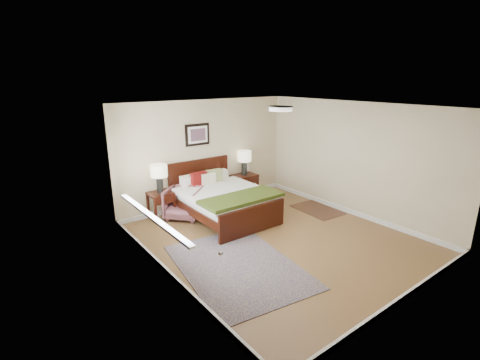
{
  "coord_description": "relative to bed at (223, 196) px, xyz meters",
  "views": [
    {
      "loc": [
        -4.22,
        -4.42,
        2.98
      ],
      "look_at": [
        -0.3,
        0.77,
        1.05
      ],
      "focal_mm": 26.0,
      "sensor_mm": 36.0,
      "label": 1
    }
  ],
  "objects": [
    {
      "name": "rug_persian",
      "position": [
        -0.97,
        -1.83,
        -0.51
      ],
      "size": [
        2.08,
        2.69,
        0.01
      ],
      "primitive_type": "cube",
      "rotation": [
        0.0,
        0.0,
        -0.14
      ],
      "color": "#0D0D43",
      "rests_on": "ground"
    },
    {
      "name": "wall_art",
      "position": [
        0.0,
        0.99,
        1.2
      ],
      "size": [
        0.62,
        0.05,
        0.5
      ],
      "color": "black",
      "rests_on": "back_wall"
    },
    {
      "name": "window",
      "position": [
        -1.97,
        -0.78,
        0.86
      ],
      "size": [
        0.11,
        2.72,
        1.32
      ],
      "color": "silver",
      "rests_on": "left_wall"
    },
    {
      "name": "ceiling",
      "position": [
        0.23,
        -1.48,
        1.98
      ],
      "size": [
        4.5,
        5.0,
        0.02
      ],
      "primitive_type": "cube",
      "color": "white",
      "rests_on": "back_wall"
    },
    {
      "name": "left_wall",
      "position": [
        -2.02,
        -1.48,
        0.73
      ],
      "size": [
        0.04,
        5.0,
        2.5
      ],
      "primitive_type": "cube",
      "color": "beige",
      "rests_on": "ground"
    },
    {
      "name": "floor",
      "position": [
        0.23,
        -1.48,
        -0.52
      ],
      "size": [
        5.0,
        5.0,
        0.0
      ],
      "primitive_type": "plane",
      "color": "brown",
      "rests_on": "ground"
    },
    {
      "name": "lamp_left",
      "position": [
        -1.08,
        0.79,
        0.52
      ],
      "size": [
        0.36,
        0.36,
        0.61
      ],
      "color": "black",
      "rests_on": "nightstand_left"
    },
    {
      "name": "ceil_fixture",
      "position": [
        0.23,
        -1.48,
        1.95
      ],
      "size": [
        0.44,
        0.44,
        0.08
      ],
      "color": "white",
      "rests_on": "ceiling"
    },
    {
      "name": "back_wall",
      "position": [
        0.23,
        1.02,
        0.73
      ],
      "size": [
        4.5,
        0.04,
        2.5
      ],
      "primitive_type": "cube",
      "color": "beige",
      "rests_on": "ground"
    },
    {
      "name": "armchair",
      "position": [
        -0.67,
        0.52,
        -0.17
      ],
      "size": [
        1.05,
        1.05,
        0.69
      ],
      "primitive_type": "imported",
      "rotation": [
        0.0,
        0.0,
        -0.86
      ],
      "color": "brown",
      "rests_on": "ground"
    },
    {
      "name": "nightstand_left",
      "position": [
        -1.08,
        0.77,
        -0.04
      ],
      "size": [
        0.5,
        0.45,
        0.6
      ],
      "color": "black",
      "rests_on": "ground"
    },
    {
      "name": "front_wall",
      "position": [
        0.23,
        -3.98,
        0.73
      ],
      "size": [
        4.5,
        0.04,
        2.5
      ],
      "primitive_type": "cube",
      "color": "beige",
      "rests_on": "ground"
    },
    {
      "name": "door",
      "position": [
        -2.0,
        -3.22,
        0.55
      ],
      "size": [
        0.06,
        1.0,
        2.18
      ],
      "color": "silver",
      "rests_on": "ground"
    },
    {
      "name": "lamp_right",
      "position": [
        1.2,
        0.79,
        0.53
      ],
      "size": [
        0.36,
        0.36,
        0.61
      ],
      "color": "black",
      "rests_on": "nightstand_right"
    },
    {
      "name": "nightstand_right",
      "position": [
        1.2,
        0.78,
        -0.15
      ],
      "size": [
        0.61,
        0.46,
        0.61
      ],
      "color": "black",
      "rests_on": "ground"
    },
    {
      "name": "right_wall",
      "position": [
        2.48,
        -1.48,
        0.73
      ],
      "size": [
        0.04,
        5.0,
        2.5
      ],
      "primitive_type": "cube",
      "color": "beige",
      "rests_on": "ground"
    },
    {
      "name": "bed",
      "position": [
        0.0,
        0.0,
        0.0
      ],
      "size": [
        1.72,
        2.08,
        1.12
      ],
      "color": "black",
      "rests_on": "ground"
    },
    {
      "name": "rug_navy",
      "position": [
        2.03,
        -0.93,
        -0.51
      ],
      "size": [
        0.82,
        1.17,
        0.01
      ],
      "primitive_type": "cube",
      "rotation": [
        0.0,
        0.0,
        -0.06
      ],
      "color": "black",
      "rests_on": "ground"
    }
  ]
}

